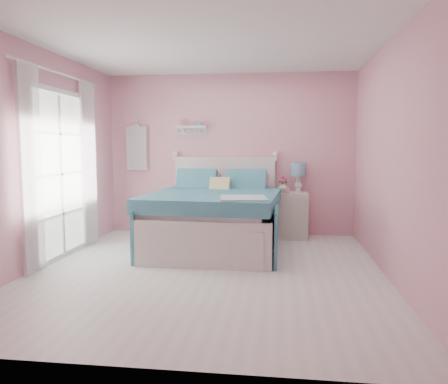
% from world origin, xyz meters
% --- Properties ---
extents(floor, '(4.50, 4.50, 0.00)m').
position_xyz_m(floor, '(0.00, 0.00, 0.00)').
color(floor, silver).
rests_on(floor, ground).
extents(room_shell, '(4.50, 4.50, 4.50)m').
position_xyz_m(room_shell, '(0.00, 0.00, 1.58)').
color(room_shell, pink).
rests_on(room_shell, floor).
extents(bed, '(1.84, 2.23, 1.26)m').
position_xyz_m(bed, '(-0.08, 1.16, 0.42)').
color(bed, silver).
rests_on(bed, floor).
extents(nightstand, '(0.50, 0.49, 0.72)m').
position_xyz_m(nightstand, '(1.00, 1.99, 0.36)').
color(nightstand, beige).
rests_on(nightstand, floor).
extents(table_lamp, '(0.23, 0.23, 0.46)m').
position_xyz_m(table_lamp, '(1.11, 2.07, 1.04)').
color(table_lamp, white).
rests_on(table_lamp, nightstand).
extents(vase, '(0.18, 0.18, 0.16)m').
position_xyz_m(vase, '(0.86, 2.04, 0.80)').
color(vase, white).
rests_on(vase, nightstand).
extents(teacup, '(0.11, 0.11, 0.08)m').
position_xyz_m(teacup, '(0.92, 1.84, 0.76)').
color(teacup, '#D28C8E').
rests_on(teacup, nightstand).
extents(roses, '(0.14, 0.11, 0.12)m').
position_xyz_m(roses, '(0.86, 2.04, 0.92)').
color(roses, '#BD4064').
rests_on(roses, vase).
extents(wall_shelf, '(0.50, 0.15, 0.25)m').
position_xyz_m(wall_shelf, '(-0.63, 2.19, 1.73)').
color(wall_shelf, silver).
rests_on(wall_shelf, room_shell).
extents(hanging_dress, '(0.34, 0.03, 0.72)m').
position_xyz_m(hanging_dress, '(-1.55, 2.18, 1.40)').
color(hanging_dress, white).
rests_on(hanging_dress, room_shell).
extents(french_door, '(0.04, 1.32, 2.16)m').
position_xyz_m(french_door, '(-1.97, 0.40, 1.07)').
color(french_door, silver).
rests_on(french_door, floor).
extents(curtain_near, '(0.04, 0.40, 2.32)m').
position_xyz_m(curtain_near, '(-1.92, -0.34, 1.18)').
color(curtain_near, white).
rests_on(curtain_near, floor).
extents(curtain_far, '(0.04, 0.40, 2.32)m').
position_xyz_m(curtain_far, '(-1.92, 1.14, 1.18)').
color(curtain_far, white).
rests_on(curtain_far, floor).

